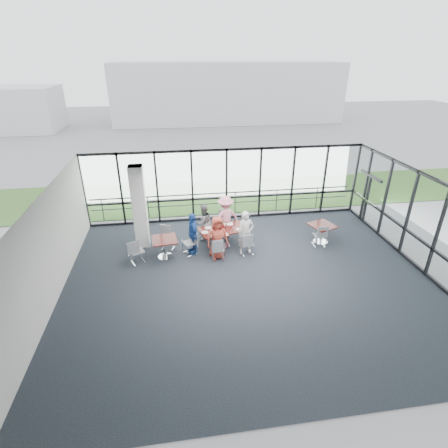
{
  "coord_description": "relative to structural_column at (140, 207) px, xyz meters",
  "views": [
    {
      "loc": [
        -2.22,
        -9.31,
        6.76
      ],
      "look_at": [
        -0.53,
        2.14,
        1.1
      ],
      "focal_mm": 28.0,
      "sensor_mm": 36.0,
      "label": 1
    }
  ],
  "objects": [
    {
      "name": "condiment_caddy",
      "position": [
        3.14,
        -0.52,
        -0.83
      ],
      "size": [
        0.1,
        0.07,
        0.04
      ],
      "primitive_type": "cube",
      "color": "black",
      "rests_on": "main_table"
    },
    {
      "name": "diner_near_right",
      "position": [
        3.83,
        -1.17,
        -0.76
      ],
      "size": [
        0.66,
        0.52,
        1.67
      ],
      "primitive_type": "imported",
      "rotation": [
        0.0,
        0.0,
        0.12
      ],
      "color": "beige",
      "rests_on": "ground"
    },
    {
      "name": "diner_near_left",
      "position": [
        2.75,
        -1.36,
        -0.79
      ],
      "size": [
        0.87,
        0.65,
        1.62
      ],
      "primitive_type": "imported",
      "rotation": [
        0.0,
        0.0,
        0.18
      ],
      "color": "#B53E2E",
      "rests_on": "ground"
    },
    {
      "name": "apron",
      "position": [
        3.6,
        7.0,
        -1.62
      ],
      "size": [
        80.0,
        70.0,
        0.02
      ],
      "primitive_type": "cube",
      "color": "gray",
      "rests_on": "ground"
    },
    {
      "name": "guard_rail",
      "position": [
        3.6,
        2.6,
        -1.1
      ],
      "size": [
        12.0,
        0.06,
        0.06
      ],
      "primitive_type": "cylinder",
      "rotation": [
        0.0,
        1.57,
        0.0
      ],
      "color": "#2D2D33",
      "rests_on": "ground"
    },
    {
      "name": "menu_b",
      "position": [
        3.86,
        -0.65,
        -0.85
      ],
      "size": [
        0.38,
        0.33,
        0.0
      ],
      "primitive_type": "cube",
      "rotation": [
        0.0,
        0.0,
        -0.43
      ],
      "color": "silver",
      "rests_on": "main_table"
    },
    {
      "name": "ceiling",
      "position": [
        3.6,
        -3.0,
        1.6
      ],
      "size": [
        12.0,
        10.0,
        0.04
      ],
      "primitive_type": "cube",
      "color": "silver",
      "rests_on": "ground"
    },
    {
      "name": "ketchup_bottle",
      "position": [
        3.09,
        -0.55,
        -0.76
      ],
      "size": [
        0.06,
        0.06,
        0.18
      ],
      "primitive_type": "cylinder",
      "color": "#9B0616",
      "rests_on": "main_table"
    },
    {
      "name": "exit_door",
      "position": [
        9.6,
        0.75,
        -0.55
      ],
      "size": [
        0.12,
        1.6,
        2.1
      ],
      "primitive_type": "cube",
      "color": "black",
      "rests_on": "ground"
    },
    {
      "name": "plate_fr",
      "position": [
        3.4,
        -0.2,
        -0.84
      ],
      "size": [
        0.28,
        0.28,
        0.01
      ],
      "primitive_type": "cylinder",
      "color": "white",
      "rests_on": "main_table"
    },
    {
      "name": "hangar_aux",
      "position": [
        -14.4,
        25.0,
        0.4
      ],
      "size": [
        10.0,
        6.0,
        4.0
      ],
      "primitive_type": "cube",
      "color": "#BABDC2",
      "rests_on": "ground"
    },
    {
      "name": "chair_spare_lb",
      "position": [
        0.96,
        -0.43,
        -1.15
      ],
      "size": [
        0.57,
        0.57,
        0.9
      ],
      "primitive_type": null,
      "rotation": [
        0.0,
        0.0,
        2.78
      ],
      "color": "gray",
      "rests_on": "ground"
    },
    {
      "name": "wall_left",
      "position": [
        -2.4,
        -3.0,
        0.0
      ],
      "size": [
        0.1,
        10.0,
        3.2
      ],
      "primitive_type": "cube",
      "color": "silver",
      "rests_on": "ground"
    },
    {
      "name": "menu_a",
      "position": [
        3.04,
        -1.04,
        -0.85
      ],
      "size": [
        0.34,
        0.26,
        0.0
      ],
      "primitive_type": "cube",
      "rotation": [
        0.0,
        0.0,
        0.14
      ],
      "color": "silver",
      "rests_on": "main_table"
    },
    {
      "name": "diner_end",
      "position": [
        1.9,
        -0.86,
        -0.8
      ],
      "size": [
        0.68,
        1.02,
        1.6
      ],
      "primitive_type": "imported",
      "rotation": [
        0.0,
        0.0,
        -1.38
      ],
      "color": "#1E4596",
      "rests_on": "ground"
    },
    {
      "name": "plate_nr",
      "position": [
        3.67,
        -0.69,
        -0.84
      ],
      "size": [
        0.23,
        0.23,
        0.01
      ],
      "primitive_type": "cylinder",
      "color": "white",
      "rests_on": "main_table"
    },
    {
      "name": "tumbler_a",
      "position": [
        2.91,
        -0.8,
        -0.77
      ],
      "size": [
        0.08,
        0.08,
        0.15
      ],
      "primitive_type": "cylinder",
      "color": "white",
      "rests_on": "main_table"
    },
    {
      "name": "tumbler_d",
      "position": [
        2.54,
        -0.81,
        -0.78
      ],
      "size": [
        0.07,
        0.07,
        0.13
      ],
      "primitive_type": "cylinder",
      "color": "white",
      "rests_on": "main_table"
    },
    {
      "name": "grass_strip",
      "position": [
        3.6,
        5.0,
        -1.59
      ],
      "size": [
        80.0,
        5.0,
        0.01
      ],
      "primitive_type": "cube",
      "color": "#31571D",
      "rests_on": "ground"
    },
    {
      "name": "diner_far_left",
      "position": [
        2.38,
        0.11,
        -0.84
      ],
      "size": [
        0.86,
        0.74,
        1.51
      ],
      "primitive_type": "imported",
      "rotation": [
        0.0,
        0.0,
        3.63
      ],
      "color": "slate",
      "rests_on": "ground"
    },
    {
      "name": "plate_fl",
      "position": [
        2.51,
        -0.4,
        -0.84
      ],
      "size": [
        0.26,
        0.26,
        0.01
      ],
      "primitive_type": "cylinder",
      "color": "white",
      "rests_on": "main_table"
    },
    {
      "name": "tumbler_c",
      "position": [
        3.01,
        -0.32,
        -0.78
      ],
      "size": [
        0.07,
        0.07,
        0.15
      ],
      "primitive_type": "cylinder",
      "color": "white",
      "rests_on": "main_table"
    },
    {
      "name": "chair_main_fr",
      "position": [
        3.29,
        0.48,
        -1.11
      ],
      "size": [
        0.48,
        0.48,
        0.98
      ],
      "primitive_type": null,
      "rotation": [
        0.0,
        0.0,
        3.15
      ],
      "color": "gray",
      "rests_on": "ground"
    },
    {
      "name": "wall_front",
      "position": [
        3.6,
        -8.0,
        0.0
      ],
      "size": [
        12.0,
        0.1,
        3.2
      ],
      "primitive_type": "cube",
      "color": "silver",
      "rests_on": "ground"
    },
    {
      "name": "chair_main_nr",
      "position": [
        3.88,
        -1.27,
        -1.17
      ],
      "size": [
        0.47,
        0.47,
        0.86
      ],
      "primitive_type": null,
      "rotation": [
        0.0,
        0.0,
        0.13
      ],
      "color": "gray",
      "rests_on": "ground"
    },
    {
      "name": "chair_main_fl",
      "position": [
        2.45,
        0.19,
        -1.18
      ],
      "size": [
        0.5,
        0.5,
        0.85
      ],
      "primitive_type": null,
      "rotation": [
        0.0,
        0.0,
        3.38
      ],
      "color": "gray",
      "rests_on": "ground"
    },
    {
      "name": "chair_spare_r",
      "position": [
        6.77,
        -1.05,
        -1.16
      ],
      "size": [
        0.47,
        0.47,
        0.89
      ],
      "primitive_type": null,
      "rotation": [
        0.0,
        0.0,
        -0.09
      ],
      "color": "gray",
      "rests_on": "ground"
    },
    {
      "name": "floor",
      "position": [
        3.6,
        -3.0,
        -1.61
      ],
      "size": [
        12.0,
        10.0,
        0.02
      ],
      "primitive_type": "cube",
      "color": "black",
      "rests_on": "ground"
    },
    {
      "name": "tumbler_b",
      "position": [
        3.43,
        -0.7,
        -0.78
      ],
      "size": [
        0.07,
        0.07,
        0.13
      ],
      "primitive_type": "cylinder",
      "color": "white",
      "rests_on": "main_table"
    },
    {
      "name": "green_bottle",
      "position": [
        3.09,
        -0.48,
        -0.75
      ],
      "size": [
        0.05,
        0.05,
        0.2
      ],
      "primitive_type": "cylinder",
      "color": "#28712D",
      "rests_on": "main_table"
    },
    {
      "name": "curtain_wall_back",
      "position": [
        3.6,
        2.0,
        0.0
      ],
      "size": [
        12.0,
        0.1,
        3.2
      ],
      "primitive_type": "cube",
      "color": "white",
      "rests_on": "ground"
    },
    {
      "name": "side_table_right",
      "position": [
        6.96,
        -0.8,
        -0.96
      ],
      "size": [
        1.13,
        1.13,
        0.75
      ],
      "rotation": [
        0.0,
        0.0,
        0.35
      ],
      "color": "#360B0B",
      "rests_on": "ground"
    },
    {
      "name": "plate_nl",
      "position": [
        2.62,
        -0.96,
        -0.84
      ],
      "size": [
        0.26,
        0.26,
        0.01
      ],
      "primitive_type": "cylinder",
      "color": "white",
      "rests_on": "main_table"
    },
    {
      "name": "chair_main_end",
      "position": [
        1.77,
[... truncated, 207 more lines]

